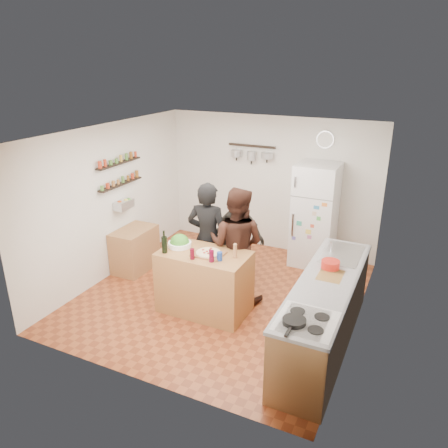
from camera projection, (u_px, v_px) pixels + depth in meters
The scene contains 26 objects.
room_shell at pixel (232, 212), 6.63m from camera, with size 4.20×4.20×4.20m.
prep_island at pixel (205, 282), 6.21m from camera, with size 1.25×0.72×0.91m, color #A3643B.
pizza_board at pixel (208, 254), 6.00m from camera, with size 0.42×0.34×0.02m, color brown.
pizza at pixel (208, 253), 5.99m from camera, with size 0.34×0.34×0.02m, color beige.
salad_bowl at pixel (180, 244), 6.25m from camera, with size 0.33×0.33×0.07m, color white.
wine_bottle at pixel (164, 245), 6.02m from camera, with size 0.08×0.08×0.23m, color black.
wine_glass_near at pixel (192, 254), 5.84m from camera, with size 0.06×0.06×0.15m, color #4E0615.
wine_glass_far at pixel (212, 256), 5.76m from camera, with size 0.07×0.07×0.16m, color #50061F.
pepper_mill at pixel (235, 252), 5.88m from camera, with size 0.05×0.05×0.17m, color #A36D44.
salt_canister at pixel (220, 256), 5.81m from camera, with size 0.07×0.07×0.12m, color navy.
person_left at pixel (208, 239), 6.61m from camera, with size 0.64×0.42×1.76m, color black.
person_center at pixel (236, 245), 6.39m from camera, with size 0.85×0.66×1.75m, color black.
person_back at pixel (239, 237), 6.99m from camera, with size 0.88×0.37×1.51m, color #2C2A27.
counter_run at pixel (324, 314), 5.45m from camera, with size 0.63×2.63×0.90m, color #9E7042.
stove_top at pixel (306, 321), 4.48m from camera, with size 0.60×0.62×0.02m, color white.
skillet at pixel (294, 321), 4.43m from camera, with size 0.24×0.24×0.05m, color black.
sink at pixel (342, 254), 6.00m from camera, with size 0.50×0.80×0.03m, color silver.
cutting_board at pixel (330, 276), 5.42m from camera, with size 0.30×0.40×0.02m, color olive.
red_bowl at pixel (330, 264), 5.58m from camera, with size 0.24×0.24×0.10m, color red.
fridge at pixel (315, 215), 7.53m from camera, with size 0.70×0.68×1.80m, color white.
wall_clock at pixel (325, 140), 7.36m from camera, with size 0.30×0.30×0.03m, color silver.
spice_shelf_lower at pixel (121, 184), 7.16m from camera, with size 0.12×1.00×0.03m, color black.
spice_shelf_upper at pixel (119, 163), 7.04m from camera, with size 0.12×1.00×0.03m, color black.
produce_basket at pixel (124, 205), 7.28m from camera, with size 0.18×0.35×0.14m, color silver.
side_table at pixel (135, 249), 7.48m from camera, with size 0.50×0.80×0.73m, color #AD7D48.
pot_rack at pixel (252, 146), 7.88m from camera, with size 0.90×0.04×0.04m, color black.
Camera 1 is at (2.58, -5.32, 3.45)m, focal length 35.00 mm.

